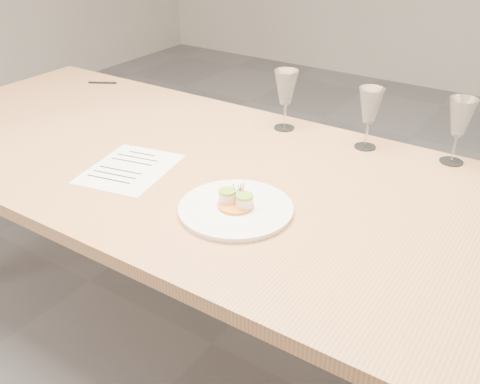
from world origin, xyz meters
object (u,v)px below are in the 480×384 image
Objects in this scene: dining_table at (207,184)px; recipe_sheet at (130,169)px; ballpoint_pen at (103,83)px; wine_glass_2 at (460,118)px; dinner_plate at (236,208)px; wine_glass_1 at (370,107)px; wine_glass_0 at (286,88)px.

recipe_sheet reaches higher than dining_table.
ballpoint_pen is 1.49m from wine_glass_2.
wine_glass_2 is at bearing 57.57° from dinner_plate.
wine_glass_2 reaches higher than recipe_sheet.
dining_table is 0.24m from recipe_sheet.
dining_table is 21.56× the size of ballpoint_pen.
wine_glass_1 is (0.36, 0.40, 0.21)m from dining_table.
wine_glass_0 is 0.30m from wine_glass_1.
dinner_plate is 0.74m from wine_glass_2.
dining_table is 11.61× the size of wine_glass_2.
dinner_plate is 2.72× the size of ballpoint_pen.
wine_glass_2 is (0.62, 0.44, 0.21)m from dining_table.
dining_table is 7.16× the size of recipe_sheet.
wine_glass_0 is (0.06, 0.39, 0.21)m from dining_table.
dinner_plate is at bearing -37.58° from dining_table.
recipe_sheet is 1.66× the size of wine_glass_1.
wine_glass_0 is at bearing 81.96° from dining_table.
wine_glass_0 reaches higher than wine_glass_1.
ballpoint_pen is at bearing 155.45° from dining_table.
ballpoint_pen is 0.55× the size of wine_glass_1.
wine_glass_1 is (0.13, 0.57, 0.13)m from dinner_plate.
dining_table is 11.44× the size of wine_glass_0.
wine_glass_2 is at bearing 24.46° from recipe_sheet.
dinner_plate is at bearing -58.40° from ballpoint_pen.
wine_glass_1 is at bearing 47.92° from dining_table.
dinner_plate is at bearing -72.76° from wine_glass_0.
dinner_plate is at bearing -122.43° from wine_glass_2.
wine_glass_2 reaches higher than ballpoint_pen.
wine_glass_1 is 0.27m from wine_glass_2.
recipe_sheet is at bearing -143.68° from wine_glass_2.
recipe_sheet is 0.88m from ballpoint_pen.
recipe_sheet is 1.62× the size of wine_glass_2.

